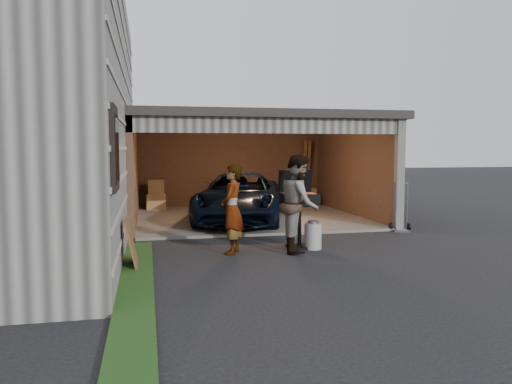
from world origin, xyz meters
TOP-DOWN VIEW (x-y plane):
  - ground at (0.00, 0.00)m, footprint 80.00×80.00m
  - groundcover_strip at (-2.25, -1.00)m, footprint 0.50×8.00m
  - garage at (0.76, 6.79)m, footprint 6.80×6.30m
  - minivan at (0.33, 5.54)m, footprint 3.25×5.02m
  - woman at (-0.50, 1.78)m, footprint 0.62×0.73m
  - man at (0.80, 1.70)m, footprint 0.93×1.07m
  - bbq_grill at (0.90, 2.04)m, footprint 0.70×0.62m
  - propane_tank at (1.14, 1.87)m, footprint 0.39×0.39m
  - plywood_panel at (-2.34, 0.99)m, footprint 0.21×0.75m
  - hand_truck at (3.92, 3.48)m, footprint 0.52×0.45m

SIDE VIEW (x-z plane):
  - ground at x=0.00m, z-range 0.00..0.00m
  - groundcover_strip at x=-2.25m, z-range 0.00..0.06m
  - hand_truck at x=3.92m, z-range -0.36..0.82m
  - propane_tank at x=1.14m, z-range 0.00..0.51m
  - plywood_panel at x=-2.34m, z-range 0.00..0.83m
  - minivan at x=0.33m, z-range 0.00..1.28m
  - woman at x=-0.50m, z-range 0.00..1.70m
  - bbq_grill at x=0.90m, z-range 0.15..1.72m
  - man at x=0.80m, z-range 0.00..1.89m
  - garage at x=0.76m, z-range 0.42..3.32m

